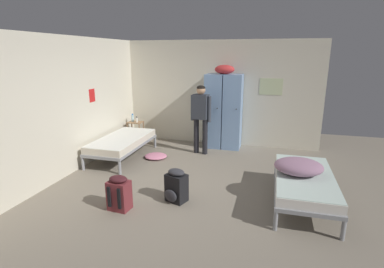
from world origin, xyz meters
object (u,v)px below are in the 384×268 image
(lotion_bottle, at_px, (137,120))
(clothes_pile_pink, at_px, (156,156))
(shelf_unit, at_px, (136,130))
(person_traveler, at_px, (201,113))
(water_bottle, at_px, (133,118))
(backpack_maroon, at_px, (120,193))
(bed_right, at_px, (304,181))
(locker_bank, at_px, (223,110))
(bedding_heap, at_px, (299,166))
(backpack_black, at_px, (176,186))
(bed_left_rear, at_px, (122,142))

(lotion_bottle, height_order, clothes_pile_pink, lotion_bottle)
(shelf_unit, distance_m, clothes_pile_pink, 1.45)
(person_traveler, height_order, lotion_bottle, person_traveler)
(water_bottle, distance_m, lotion_bottle, 0.16)
(water_bottle, relative_size, lotion_bottle, 1.35)
(backpack_maroon, bearing_deg, bed_right, 19.19)
(locker_bank, relative_size, bedding_heap, 2.77)
(shelf_unit, xyz_separation_m, water_bottle, (-0.08, 0.02, 0.32))
(person_traveler, bearing_deg, locker_bank, 56.35)
(lotion_bottle, distance_m, backpack_black, 3.51)
(bedding_heap, bearing_deg, bed_left_rear, 162.34)
(bed_right, bearing_deg, shelf_unit, 149.66)
(person_traveler, xyz_separation_m, lotion_bottle, (-1.83, 0.37, -0.34))
(clothes_pile_pink, bearing_deg, backpack_black, -59.00)
(bed_right, relative_size, clothes_pile_pink, 3.70)
(person_traveler, height_order, water_bottle, person_traveler)
(locker_bank, bearing_deg, bed_left_rear, -145.47)
(backpack_maroon, bearing_deg, locker_bank, 74.55)
(locker_bank, xyz_separation_m, clothes_pile_pink, (-1.34, -1.25, -0.93))
(water_bottle, height_order, clothes_pile_pink, water_bottle)
(water_bottle, bearing_deg, lotion_bottle, -21.80)
(bed_right, height_order, backpack_black, backpack_black)
(bedding_heap, distance_m, clothes_pile_pink, 3.34)
(bed_left_rear, distance_m, water_bottle, 1.30)
(backpack_black, bearing_deg, bed_right, 13.72)
(shelf_unit, relative_size, person_traveler, 0.35)
(bed_right, bearing_deg, water_bottle, 149.93)
(locker_bank, xyz_separation_m, backpack_maroon, (-0.99, -3.57, -0.71))
(locker_bank, bearing_deg, water_bottle, -175.04)
(shelf_unit, height_order, bed_left_rear, shelf_unit)
(bed_left_rear, relative_size, person_traveler, 1.17)
(person_traveler, distance_m, clothes_pile_pink, 1.45)
(backpack_black, relative_size, clothes_pile_pink, 1.07)
(bed_right, bearing_deg, backpack_black, -166.28)
(locker_bank, bearing_deg, lotion_bottle, -173.20)
(bed_left_rear, xyz_separation_m, clothes_pile_pink, (0.74, 0.18, -0.34))
(locker_bank, distance_m, bed_left_rear, 2.59)
(backpack_black, bearing_deg, person_traveler, 94.59)
(clothes_pile_pink, bearing_deg, backpack_maroon, -81.31)
(bed_right, height_order, water_bottle, water_bottle)
(water_bottle, xyz_separation_m, backpack_black, (2.18, -2.89, -0.41))
(bedding_heap, bearing_deg, person_traveler, 136.39)
(backpack_black, xyz_separation_m, clothes_pile_pink, (-1.11, 1.85, -0.22))
(bed_left_rear, xyz_separation_m, backpack_maroon, (1.09, -2.14, -0.12))
(clothes_pile_pink, bearing_deg, shelf_unit, 134.00)
(person_traveler, distance_m, backpack_maroon, 3.07)
(shelf_unit, bearing_deg, bed_right, -30.34)
(water_bottle, bearing_deg, backpack_maroon, -67.08)
(person_traveler, bearing_deg, backpack_maroon, -100.82)
(shelf_unit, distance_m, backpack_maroon, 3.60)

